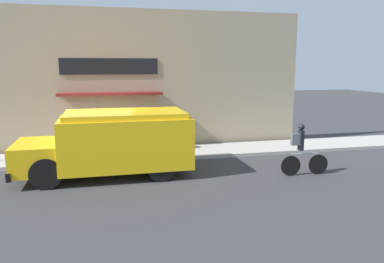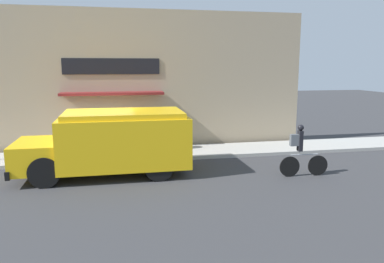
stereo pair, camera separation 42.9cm
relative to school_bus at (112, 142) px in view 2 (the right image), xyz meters
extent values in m
plane|color=#38383A|center=(-0.52, 1.30, -1.07)|extent=(70.00, 70.00, 0.00)
cube|color=#ADAAA3|center=(-0.52, 2.33, -1.00)|extent=(28.00, 2.06, 0.13)
cube|color=tan|center=(-0.52, 3.67, 1.76)|extent=(17.25, 0.18, 5.65)
cube|color=black|center=(0.04, 3.56, 2.33)|extent=(3.79, 0.05, 0.63)
cube|color=maroon|center=(0.04, 3.19, 1.28)|extent=(3.98, 0.80, 0.10)
cube|color=yellow|center=(0.38, 0.00, 0.02)|extent=(3.95, 2.25, 1.55)
cube|color=yellow|center=(-2.25, 0.01, -0.33)|extent=(1.32, 2.07, 0.85)
cube|color=yellow|center=(0.38, 0.00, 0.87)|extent=(3.64, 2.07, 0.16)
cube|color=black|center=(-2.87, 0.01, -0.65)|extent=(0.13, 2.20, 0.24)
cube|color=red|center=(-0.71, 1.37, 0.10)|extent=(0.03, 0.44, 0.44)
cylinder|color=black|center=(-1.91, 0.97, -0.62)|extent=(0.89, 0.26, 0.89)
cylinder|color=black|center=(-1.91, -0.96, -0.62)|extent=(0.89, 0.26, 0.89)
cylinder|color=black|center=(1.35, 0.96, -0.62)|extent=(0.89, 0.26, 0.89)
cylinder|color=black|center=(1.35, -0.96, -0.62)|extent=(0.89, 0.26, 0.89)
cylinder|color=black|center=(6.32, -1.43, -0.74)|extent=(0.65, 0.07, 0.64)
cylinder|color=black|center=(5.39, -1.38, -0.74)|extent=(0.65, 0.07, 0.64)
cylinder|color=#999EA3|center=(5.85, -1.40, -0.37)|extent=(0.89, 0.08, 0.04)
cylinder|color=#999EA3|center=(5.69, -1.39, -0.31)|extent=(0.04, 0.04, 0.12)
cube|color=black|center=(5.69, -1.39, 0.07)|extent=(0.13, 0.21, 0.64)
sphere|color=black|center=(5.69, -1.39, 0.48)|extent=(0.19, 0.19, 0.19)
cube|color=#565B60|center=(5.50, -1.38, 0.10)|extent=(0.27, 0.15, 0.36)
cylinder|color=#2D5138|center=(2.32, 2.68, -0.51)|extent=(0.45, 0.45, 0.85)
cylinder|color=black|center=(2.32, 2.68, -0.07)|extent=(0.46, 0.46, 0.04)
camera|label=1|loc=(-0.28, -11.72, 2.36)|focal=35.00mm
camera|label=2|loc=(0.14, -11.82, 2.36)|focal=35.00mm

